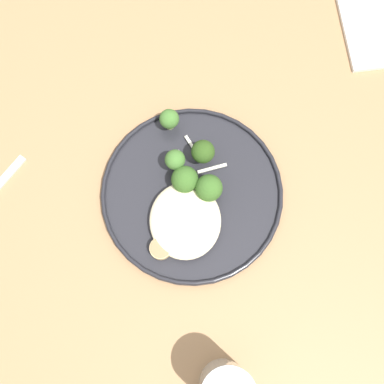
# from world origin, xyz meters

# --- Properties ---
(ground) EXTENTS (6.00, 6.00, 0.00)m
(ground) POSITION_xyz_m (0.00, 0.00, 0.00)
(ground) COLOR #47423D
(wooden_dining_table) EXTENTS (1.40, 1.00, 0.74)m
(wooden_dining_table) POSITION_xyz_m (0.00, 0.00, 0.66)
(wooden_dining_table) COLOR #9E754C
(wooden_dining_table) RESTS_ON ground
(dinner_plate) EXTENTS (0.29, 0.29, 0.02)m
(dinner_plate) POSITION_xyz_m (-0.04, -0.03, 0.75)
(dinner_plate) COLOR #232328
(dinner_plate) RESTS_ON wooden_dining_table
(noodle_bed) EXTENTS (0.12, 0.11, 0.03)m
(noodle_bed) POSITION_xyz_m (0.01, -0.04, 0.77)
(noodle_bed) COLOR beige
(noodle_bed) RESTS_ON dinner_plate
(seared_scallop_front_small) EXTENTS (0.03, 0.03, 0.01)m
(seared_scallop_front_small) POSITION_xyz_m (-0.00, -0.04, 0.76)
(seared_scallop_front_small) COLOR #E5C689
(seared_scallop_front_small) RESTS_ON dinner_plate
(seared_scallop_left_edge) EXTENTS (0.03, 0.03, 0.01)m
(seared_scallop_left_edge) POSITION_xyz_m (-0.03, -0.04, 0.76)
(seared_scallop_left_edge) COLOR beige
(seared_scallop_left_edge) RESTS_ON dinner_plate
(seared_scallop_rear_pale) EXTENTS (0.03, 0.03, 0.02)m
(seared_scallop_rear_pale) POSITION_xyz_m (-0.02, -0.02, 0.76)
(seared_scallop_rear_pale) COLOR #E5C689
(seared_scallop_rear_pale) RESTS_ON dinner_plate
(seared_scallop_tiny_bay) EXTENTS (0.03, 0.03, 0.02)m
(seared_scallop_tiny_bay) POSITION_xyz_m (0.02, -0.01, 0.76)
(seared_scallop_tiny_bay) COLOR #DBB77A
(seared_scallop_tiny_bay) RESTS_ON dinner_plate
(seared_scallop_on_noodles) EXTENTS (0.03, 0.03, 0.02)m
(seared_scallop_on_noodles) POSITION_xyz_m (0.05, -0.08, 0.76)
(seared_scallop_on_noodles) COLOR #DBB77A
(seared_scallop_on_noodles) RESTS_ON dinner_plate
(broccoli_floret_center_pile) EXTENTS (0.03, 0.03, 0.06)m
(broccoli_floret_center_pile) POSITION_xyz_m (-0.09, -0.05, 0.79)
(broccoli_floret_center_pile) COLOR #89A356
(broccoli_floret_center_pile) RESTS_ON dinner_plate
(broccoli_floret_split_head) EXTENTS (0.04, 0.04, 0.06)m
(broccoli_floret_split_head) POSITION_xyz_m (-0.10, -0.01, 0.79)
(broccoli_floret_split_head) COLOR #7A994C
(broccoli_floret_split_head) RESTS_ON dinner_plate
(broccoli_floret_right_tilted) EXTENTS (0.03, 0.03, 0.05)m
(broccoli_floret_right_tilted) POSITION_xyz_m (-0.16, -0.06, 0.78)
(broccoli_floret_right_tilted) COLOR #89A356
(broccoli_floret_right_tilted) RESTS_ON dinner_plate
(broccoli_floret_small_sprig) EXTENTS (0.04, 0.04, 0.05)m
(broccoli_floret_small_sprig) POSITION_xyz_m (-0.04, -0.00, 0.78)
(broccoli_floret_small_sprig) COLOR #89A356
(broccoli_floret_small_sprig) RESTS_ON dinner_plate
(broccoli_floret_rear_charred) EXTENTS (0.04, 0.04, 0.05)m
(broccoli_floret_rear_charred) POSITION_xyz_m (-0.06, -0.04, 0.78)
(broccoli_floret_rear_charred) COLOR #89A356
(broccoli_floret_rear_charred) RESTS_ON dinner_plate
(onion_sliver_curled_piece) EXTENTS (0.04, 0.02, 0.00)m
(onion_sliver_curled_piece) POSITION_xyz_m (-0.12, -0.02, 0.75)
(onion_sliver_curled_piece) COLOR silver
(onion_sliver_curled_piece) RESTS_ON dinner_plate
(onion_sliver_pale_crescent) EXTENTS (0.05, 0.01, 0.00)m
(onion_sliver_pale_crescent) POSITION_xyz_m (-0.09, -0.05, 0.75)
(onion_sliver_pale_crescent) COLOR silver
(onion_sliver_pale_crescent) RESTS_ON dinner_plate
(onion_sliver_long_sliver) EXTENTS (0.02, 0.05, 0.00)m
(onion_sliver_long_sliver) POSITION_xyz_m (-0.08, 0.01, 0.75)
(onion_sliver_long_sliver) COLOR silver
(onion_sliver_long_sliver) RESTS_ON dinner_plate
(folded_napkin) EXTENTS (0.16, 0.10, 0.01)m
(folded_napkin) POSITION_xyz_m (-0.33, 0.30, 0.74)
(folded_napkin) COLOR white
(folded_napkin) RESTS_ON wooden_dining_table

